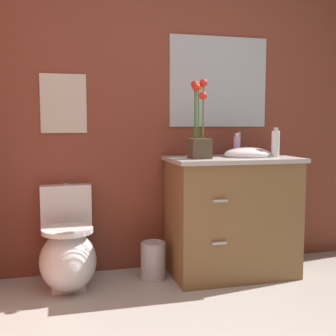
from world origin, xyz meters
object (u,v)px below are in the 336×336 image
wall_poster (64,104)px  wall_mirror (219,82)px  lotion_bottle (237,146)px  toilet (68,253)px  vanity_cabinet (232,214)px  flower_vase (200,133)px  trash_bin (153,260)px  soap_bottle (276,143)px

wall_poster → wall_mirror: wall_mirror is taller
lotion_bottle → toilet: bearing=-175.9°
toilet → vanity_cabinet: vanity_cabinet is taller
lotion_bottle → wall_poster: (-1.28, 0.18, 0.31)m
toilet → vanity_cabinet: 1.21m
flower_vase → trash_bin: (-0.32, 0.09, -0.92)m
toilet → flower_vase: (0.92, -0.08, 0.81)m
flower_vase → wall_poster: (-0.92, 0.35, 0.21)m
vanity_cabinet → trash_bin: bearing=176.5°
vanity_cabinet → wall_poster: bearing=166.2°
wall_poster → soap_bottle: bearing=-13.0°
flower_vase → wall_poster: bearing=159.0°
vanity_cabinet → lotion_bottle: size_ratio=6.15×
vanity_cabinet → flower_vase: flower_vase is taller
vanity_cabinet → soap_bottle: bearing=-9.9°
soap_bottle → trash_bin: size_ratio=0.80×
toilet → vanity_cabinet: size_ratio=0.65×
toilet → vanity_cabinet: (1.19, -0.03, 0.21)m
toilet → trash_bin: toilet is taller
soap_bottle → lotion_bottle: (-0.23, 0.17, -0.02)m
trash_bin → toilet: bearing=-179.0°
lotion_bottle → wall_mirror: 0.53m
soap_bottle → flower_vase: bearing=-179.8°
trash_bin → lotion_bottle: bearing=6.9°
lotion_bottle → trash_bin: (-0.68, -0.08, -0.82)m
soap_bottle → wall_poster: (-1.51, 0.35, 0.29)m
soap_bottle → vanity_cabinet: bearing=170.1°
trash_bin → flower_vase: bearing=-16.6°
lotion_bottle → wall_mirror: size_ratio=0.21×
soap_bottle → lotion_bottle: bearing=143.0°
trash_bin → wall_mirror: size_ratio=0.34×
toilet → wall_mirror: wall_mirror is taller
lotion_bottle → trash_bin: lotion_bottle is taller
flower_vase → soap_bottle: size_ratio=2.55×
lotion_bottle → wall_mirror: bearing=116.1°
vanity_cabinet → toilet: bearing=178.7°
toilet → wall_mirror: 1.72m
flower_vase → lotion_bottle: 0.41m
wall_poster → wall_mirror: 1.20m
lotion_bottle → wall_poster: wall_poster is taller
trash_bin → wall_poster: bearing=156.8°
soap_bottle → wall_poster: size_ratio=0.51×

